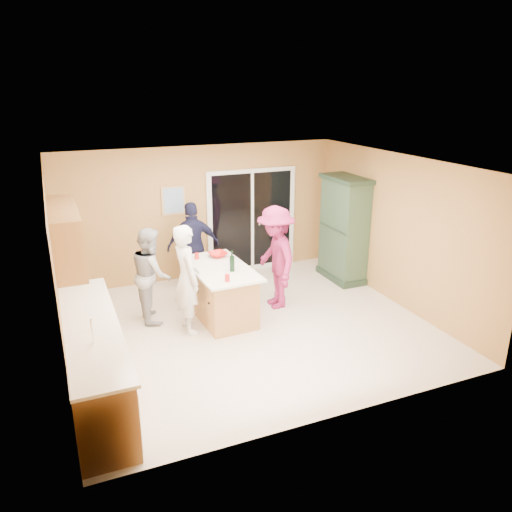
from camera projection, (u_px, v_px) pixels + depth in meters
name	position (u px, v px, depth m)	size (l,w,h in m)	color
floor	(250.00, 327.00, 8.00)	(5.50, 5.50, 0.00)	silver
ceiling	(249.00, 164.00, 7.15)	(5.50, 5.00, 0.10)	white
wall_back	(202.00, 213.00, 9.75)	(5.50, 0.10, 2.60)	tan
wall_front	(336.00, 317.00, 5.39)	(5.50, 0.10, 2.60)	tan
wall_left	(56.00, 275.00, 6.57)	(0.10, 5.00, 2.60)	tan
wall_right	(397.00, 230.00, 8.58)	(0.10, 5.00, 2.60)	tan
left_cabinet_run	(95.00, 365.00, 6.04)	(0.65, 3.05, 1.24)	#BD8449
upper_cabinets	(66.00, 236.00, 6.27)	(0.35, 1.60, 0.75)	#BD8449
sliding_door	(252.00, 220.00, 10.19)	(1.90, 0.07, 2.10)	silver
framed_picture	(173.00, 200.00, 9.43)	(0.46, 0.04, 0.56)	tan
kitchen_island	(220.00, 293.00, 8.24)	(0.98, 1.70, 0.87)	#BD8449
green_hutch	(344.00, 230.00, 9.68)	(0.59, 1.11, 2.04)	#1E3122
woman_white	(187.00, 279.00, 7.63)	(0.63, 0.41, 1.72)	silver
woman_grey	(151.00, 274.00, 8.06)	(0.75, 0.59, 1.55)	#A2A2A5
woman_navy	(193.00, 246.00, 9.27)	(0.98, 0.41, 1.67)	#1B1B3B
woman_magenta	(276.00, 258.00, 8.48)	(1.15, 0.66, 1.78)	maroon
serving_bowl	(218.00, 254.00, 8.57)	(0.31, 0.31, 0.08)	red
tulip_vase	(78.00, 270.00, 7.18)	(0.22, 0.15, 0.43)	#A11017
tumbler_near	(227.00, 278.00, 7.49)	(0.07, 0.07, 0.11)	red
tumbler_far	(197.00, 256.00, 8.45)	(0.07, 0.07, 0.10)	red
wine_bottle	(232.00, 263.00, 7.87)	(0.08, 0.08, 0.34)	black
white_plate	(227.00, 264.00, 8.22)	(0.19, 0.19, 0.01)	silver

